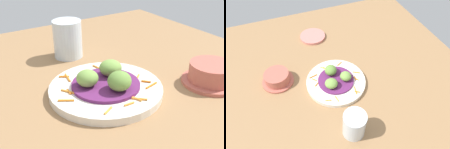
% 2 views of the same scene
% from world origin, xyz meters
% --- Properties ---
extents(table_surface, '(1.10, 1.10, 0.02)m').
position_xyz_m(table_surface, '(0.00, 0.00, 0.01)').
color(table_surface, '#936D47').
rests_on(table_surface, ground).
extents(main_plate, '(0.25, 0.25, 0.02)m').
position_xyz_m(main_plate, '(0.05, 0.03, 0.03)').
color(main_plate, silver).
rests_on(main_plate, table_surface).
extents(cabbage_bed, '(0.15, 0.15, 0.01)m').
position_xyz_m(cabbage_bed, '(0.05, 0.03, 0.04)').
color(cabbage_bed, '#60235B').
rests_on(cabbage_bed, main_plate).
extents(carrot_garnish, '(0.21, 0.20, 0.00)m').
position_xyz_m(carrot_garnish, '(0.04, 0.02, 0.04)').
color(carrot_garnish, orange).
rests_on(carrot_garnish, main_plate).
extents(guac_scoop_left, '(0.07, 0.07, 0.04)m').
position_xyz_m(guac_scoop_left, '(0.06, -0.01, 0.06)').
color(guac_scoop_left, olive).
rests_on(guac_scoop_left, cabbage_bed).
extents(guac_scoop_center, '(0.07, 0.06, 0.04)m').
position_xyz_m(guac_scoop_center, '(0.08, 0.05, 0.06)').
color(guac_scoop_center, '#759E47').
rests_on(guac_scoop_center, cabbage_bed).
extents(guac_scoop_right, '(0.06, 0.06, 0.04)m').
position_xyz_m(guac_scoop_right, '(0.01, 0.04, 0.06)').
color(guac_scoop_right, '#759E47').
rests_on(guac_scoop_right, cabbage_bed).
extents(terracotta_bowl, '(0.13, 0.13, 0.05)m').
position_xyz_m(terracotta_bowl, '(0.27, -0.07, 0.04)').
color(terracotta_bowl, '#B75B4C').
rests_on(terracotta_bowl, table_surface).
extents(water_glass, '(0.08, 0.08, 0.10)m').
position_xyz_m(water_glass, '(0.07, 0.25, 0.07)').
color(water_glass, silver).
rests_on(water_glass, table_surface).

